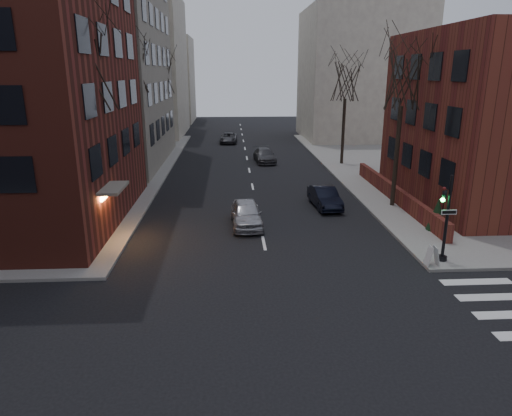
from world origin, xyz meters
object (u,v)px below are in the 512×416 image
Objects in this scene: streetlamp_far at (171,111)px; evergreen_shrub at (437,214)px; tree_left_a at (84,72)px; sandwich_board at (432,256)px; tree_left_b at (133,65)px; tree_right_b at (346,82)px; parked_sedan at (325,197)px; traffic_signal at (445,224)px; streetlamp_near at (135,136)px; tree_right_a at (403,79)px; car_lane_silver at (246,214)px; car_lane_gray at (265,155)px; car_lane_far at (229,138)px; tree_left_c at (161,76)px.

streetlamp_far is 34.04m from evergreen_shrub.
tree_left_a reaches higher than sandwich_board.
tree_left_b reaches higher than streetlamp_far.
tree_left_a is 25.19m from tree_right_b.
streetlamp_far is 27.12m from parked_sedan.
streetlamp_far reaches higher than traffic_signal.
sandwich_board is (15.50, -13.50, -3.65)m from streetlamp_near.
tree_left_a reaches higher than traffic_signal.
streetlamp_far is at bearing 113.46° from parked_sedan.
evergreen_shrub reaches higher than sandwich_board.
streetlamp_far is at bearing 121.57° from evergreen_shrub.
parked_sedan is (12.60, -3.75, -3.57)m from streetlamp_near.
traffic_signal is 10.92m from tree_right_a.
traffic_signal reaches higher than parked_sedan.
car_lane_silver is 19.08m from car_lane_gray.
evergreen_shrub is (18.34, -0.87, -7.43)m from tree_left_a.
streetlamp_near is 7.12× the size of sandwich_board.
tree_left_a is 2.30× the size of car_lane_gray.
streetlamp_near is (-17.00, -10.00, -3.35)m from tree_right_b.
streetlamp_far reaches higher than evergreen_shrub.
sandwich_board is (15.50, -33.50, -3.65)m from streetlamp_far.
tree_left_a is 1.12× the size of tree_right_b.
car_lane_silver is 0.96× the size of car_lane_far.
car_lane_far is (6.33, 24.34, -3.63)m from streetlamp_near.
tree_left_a reaches higher than car_lane_silver.
tree_right_b is 10.40× the size of sandwich_board.
tree_left_c is 2.31× the size of car_lane_silver.
tree_right_b reaches higher than sandwich_board.
tree_right_b is (0.86, 23.01, 5.68)m from traffic_signal.
tree_left_c reaches higher than evergreen_shrub.
streetlamp_near is 1.00× the size of streetlamp_far.
tree_right_b is (17.60, 18.00, -0.88)m from tree_left_a.
tree_left_c is 14.23m from car_lane_gray.
tree_left_c is 4.33m from streetlamp_far.
sandwich_board is (8.10, -6.34, -0.13)m from car_lane_silver.
tree_left_c is at bearing 118.44° from sandwich_board.
car_lane_silver reaches higher than sandwich_board.
streetlamp_near reaches higher than evergreen_shrub.
sandwich_board is (-0.64, -0.49, -1.32)m from traffic_signal.
evergreen_shrub is at bearing -2.72° from tree_left_a.
tree_left_a is at bearing -94.29° from streetlamp_near.
tree_left_c and tree_right_a have the same top height.
tree_right_a is (17.60, -8.00, -0.88)m from tree_left_b.
car_lane_far is 4.96× the size of sandwich_board.
tree_right_b is 20.01m from streetlamp_far.
tree_left_c is 26.49m from parked_sedan.
streetlamp_near is 25.41m from car_lane_far.
tree_right_a reaches higher than sandwich_board.
parked_sedan is (-4.40, 0.25, -7.36)m from tree_right_a.
car_lane_gray is (-2.76, 15.51, -0.02)m from parked_sedan.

